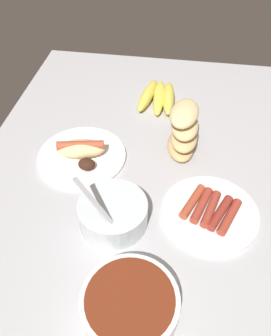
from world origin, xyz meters
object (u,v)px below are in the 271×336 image
Objects in this scene: bowl_coleslaw at (113,212)px; bread_stack at (183,131)px; banana_bunch at (158,97)px; plate_hotdog_assembled at (82,153)px; bowl_chili at (130,303)px; plate_sausages at (210,212)px.

bowl_coleslaw is 29.60cm from bread_stack.
bowl_coleslaw is 48.58cm from banana_bunch.
bowl_coleslaw is at bearing -5.77° from banana_bunch.
plate_hotdog_assembled is 1.64× the size of bread_stack.
bread_stack is (-6.84, 26.06, 5.44)cm from plate_hotdog_assembled.
bowl_coleslaw is 0.85× the size of bowl_chili.
plate_hotdog_assembled is at bearing -153.16° from bowl_chili.
bowl_chili is (67.46, 2.12, 0.74)cm from banana_bunch.
bowl_coleslaw is at bearing -27.77° from bread_stack.
bread_stack is 45.86cm from bowl_chili.
plate_sausages is at bearing 21.07° from bread_stack.
plate_sausages is at bearing 149.26° from bowl_chili.
bowl_coleslaw is 22.85cm from plate_hotdog_assembled.
plate_hotdog_assembled is 1.29× the size of bowl_chili.
plate_hotdog_assembled is 42.92cm from bowl_chili.
bowl_coleslaw is 20.41cm from bowl_chili.
bowl_coleslaw reaches higher than banana_bunch.
plate_sausages is (-5.40, 21.61, -2.47)cm from bowl_coleslaw.
bread_stack is at bearing 152.23° from bowl_coleslaw.
bowl_coleslaw is at bearing 32.90° from plate_hotdog_assembled.
bread_stack is 22.92cm from plate_sausages.
bowl_chili is at bearing 26.84° from plate_hotdog_assembled.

